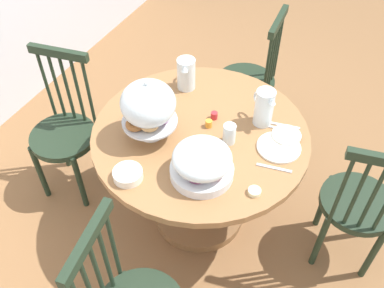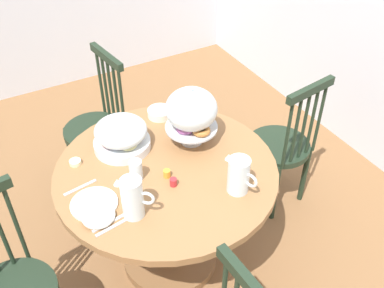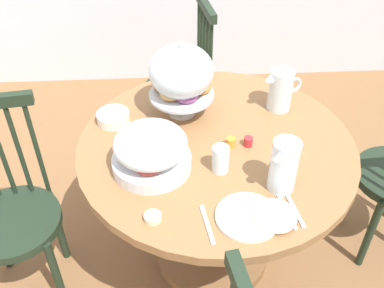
# 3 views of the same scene
# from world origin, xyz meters

# --- Properties ---
(ground_plane) EXTENTS (10.00, 10.00, 0.00)m
(ground_plane) POSITION_xyz_m (0.00, 0.00, 0.00)
(ground_plane) COLOR brown
(dining_table) EXTENTS (1.13, 1.13, 0.74)m
(dining_table) POSITION_xyz_m (-0.09, 0.06, 0.51)
(dining_table) COLOR olive
(dining_table) RESTS_ON ground_plane
(windsor_chair_near_window) EXTENTS (0.40, 0.41, 0.97)m
(windsor_chair_near_window) POSITION_xyz_m (-0.20, 0.92, 0.45)
(windsor_chair_near_window) COLOR #1E2D1E
(windsor_chair_near_window) RESTS_ON ground_plane
(windsor_chair_by_cabinet) EXTENTS (0.40, 0.40, 0.97)m
(windsor_chair_by_cabinet) POSITION_xyz_m (-0.95, -0.04, 0.45)
(windsor_chair_by_cabinet) COLOR #1E2D1E
(windsor_chair_by_cabinet) RESTS_ON ground_plane
(pastry_stand_with_dome) EXTENTS (0.28, 0.28, 0.34)m
(pastry_stand_with_dome) POSITION_xyz_m (-0.22, 0.28, 0.94)
(pastry_stand_with_dome) COLOR silver
(pastry_stand_with_dome) RESTS_ON dining_table
(fruit_platter_covered) EXTENTS (0.30, 0.30, 0.18)m
(fruit_platter_covered) POSITION_xyz_m (-0.35, -0.07, 0.83)
(fruit_platter_covered) COLOR silver
(fruit_platter_covered) RESTS_ON dining_table
(orange_juice_pitcher) EXTENTS (0.13, 0.15, 0.21)m
(orange_juice_pitcher) POSITION_xyz_m (0.12, -0.20, 0.83)
(orange_juice_pitcher) COLOR silver
(orange_juice_pitcher) RESTS_ON dining_table
(milk_pitcher) EXTENTS (0.18, 0.10, 0.19)m
(milk_pitcher) POSITION_xyz_m (0.21, 0.29, 0.83)
(milk_pitcher) COLOR silver
(milk_pitcher) RESTS_ON dining_table
(china_plate_large) EXTENTS (0.22, 0.22, 0.01)m
(china_plate_large) POSITION_xyz_m (-0.02, -0.34, 0.75)
(china_plate_large) COLOR white
(china_plate_large) RESTS_ON dining_table
(china_plate_small) EXTENTS (0.15, 0.15, 0.01)m
(china_plate_small) POSITION_xyz_m (0.06, -0.35, 0.76)
(china_plate_small) COLOR white
(china_plate_small) RESTS_ON china_plate_large
(cereal_bowl) EXTENTS (0.14, 0.14, 0.04)m
(cereal_bowl) POSITION_xyz_m (-0.52, 0.23, 0.76)
(cereal_bowl) COLOR white
(cereal_bowl) RESTS_ON dining_table
(drinking_glass) EXTENTS (0.06, 0.06, 0.11)m
(drinking_glass) POSITION_xyz_m (-0.09, -0.10, 0.80)
(drinking_glass) COLOR silver
(drinking_glass) RESTS_ON dining_table
(butter_dish) EXTENTS (0.06, 0.06, 0.02)m
(butter_dish) POSITION_xyz_m (-0.34, -0.33, 0.75)
(butter_dish) COLOR beige
(butter_dish) RESTS_ON dining_table
(jam_jar_strawberry) EXTENTS (0.04, 0.04, 0.04)m
(jam_jar_strawberry) POSITION_xyz_m (0.04, 0.04, 0.76)
(jam_jar_strawberry) COLOR #B7282D
(jam_jar_strawberry) RESTS_ON dining_table
(jam_jar_apricot) EXTENTS (0.04, 0.04, 0.04)m
(jam_jar_apricot) POSITION_xyz_m (-0.03, 0.04, 0.76)
(jam_jar_apricot) COLOR orange
(jam_jar_apricot) RESTS_ON dining_table
(table_knife) EXTENTS (0.04, 0.17, 0.01)m
(table_knife) POSITION_xyz_m (0.11, -0.32, 0.74)
(table_knife) COLOR silver
(table_knife) RESTS_ON dining_table
(dinner_fork) EXTENTS (0.04, 0.17, 0.01)m
(dinner_fork) POSITION_xyz_m (0.14, -0.32, 0.74)
(dinner_fork) COLOR silver
(dinner_fork) RESTS_ON dining_table
(soup_spoon) EXTENTS (0.04, 0.17, 0.01)m
(soup_spoon) POSITION_xyz_m (-0.16, -0.37, 0.74)
(soup_spoon) COLOR silver
(soup_spoon) RESTS_ON dining_table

